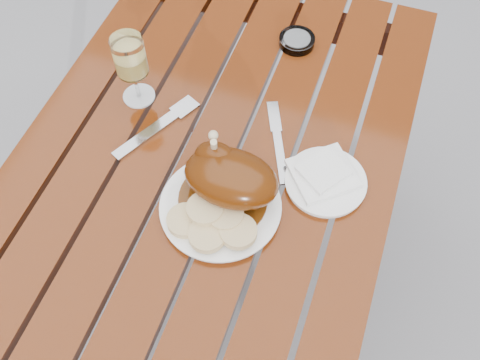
% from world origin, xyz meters
% --- Properties ---
extents(ground, '(60.00, 60.00, 0.00)m').
position_xyz_m(ground, '(0.00, 0.00, 0.00)').
color(ground, slate).
rests_on(ground, ground).
extents(table, '(0.80, 1.20, 0.75)m').
position_xyz_m(table, '(0.00, 0.00, 0.38)').
color(table, maroon).
rests_on(table, ground).
extents(dinner_plate, '(0.24, 0.24, 0.02)m').
position_xyz_m(dinner_plate, '(0.07, -0.13, 0.76)').
color(dinner_plate, white).
rests_on(dinner_plate, table).
extents(roast_duck, '(0.20, 0.18, 0.14)m').
position_xyz_m(roast_duck, '(0.08, -0.09, 0.82)').
color(roast_duck, '#4F2509').
rests_on(roast_duck, dinner_plate).
extents(bread_dumplings, '(0.18, 0.12, 0.03)m').
position_xyz_m(bread_dumplings, '(0.07, -0.17, 0.78)').
color(bread_dumplings, '#D1BA7F').
rests_on(bread_dumplings, dinner_plate).
extents(wine_glass, '(0.10, 0.10, 0.17)m').
position_xyz_m(wine_glass, '(-0.21, 0.09, 0.84)').
color(wine_glass, '#F8DD71').
rests_on(wine_glass, table).
extents(side_plate, '(0.21, 0.21, 0.01)m').
position_xyz_m(side_plate, '(0.26, 0.00, 0.76)').
color(side_plate, white).
rests_on(side_plate, table).
extents(napkin, '(0.17, 0.17, 0.01)m').
position_xyz_m(napkin, '(0.25, 0.01, 0.77)').
color(napkin, white).
rests_on(napkin, side_plate).
extents(ashtray, '(0.09, 0.09, 0.02)m').
position_xyz_m(ashtray, '(0.09, 0.37, 0.76)').
color(ashtray, '#B2B7BC').
rests_on(ashtray, table).
extents(fork, '(0.11, 0.20, 0.01)m').
position_xyz_m(fork, '(-0.14, 0.01, 0.75)').
color(fork, gray).
rests_on(fork, table).
extents(knife, '(0.09, 0.18, 0.01)m').
position_xyz_m(knife, '(0.14, 0.06, 0.75)').
color(knife, gray).
rests_on(knife, table).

